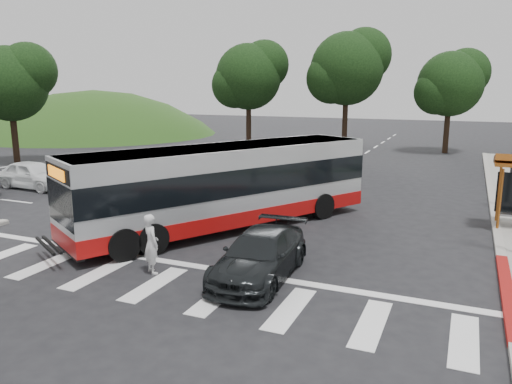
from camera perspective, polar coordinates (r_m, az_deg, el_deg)
The scene contains 13 objects.
ground at distance 18.49m, azimuth -2.70°, elevation -5.03°, with size 140.00×140.00×0.00m, color black.
curb_east at distance 24.52m, azimuth 25.50°, elevation -1.76°, with size 0.30×40.00×0.15m, color #9E9991.
curb_east_red at distance 14.94m, azimuth 26.78°, elevation -10.27°, with size 0.32×6.00×0.15m, color maroon.
hillside_nw at distance 60.94m, azimuth -17.80°, elevation 6.34°, with size 44.00×44.00×10.00m, color #284616.
crosswalk_ladder at distance 14.41m, azimuth -11.52°, elevation -10.28°, with size 18.00×2.60×0.01m, color silver.
tree_north_a at distance 43.09m, azimuth 10.47°, elevation 13.82°, with size 6.60×6.15×10.17m.
tree_north_b at distance 43.99m, azimuth 21.41°, elevation 11.53°, with size 5.72×5.33×8.43m.
tree_north_c at distance 43.69m, azimuth -0.73°, elevation 13.16°, with size 6.16×5.74×9.30m.
tree_west_a at distance 39.41m, azimuth -26.22°, elevation 11.17°, with size 5.72×5.33×8.43m.
transit_bus at distance 19.19m, azimuth -3.45°, elevation 0.52°, with size 2.68×12.35×3.19m, color #B2B4B7, non-canonical shape.
pedestrian at distance 14.98m, azimuth -11.88°, elevation -5.81°, with size 0.65×0.43×1.79m, color silver.
dark_sedan at distance 14.38m, azimuth 0.44°, elevation -7.25°, with size 1.87×4.60×1.34m, color black.
west_car_white at distance 29.36m, azimuth -24.11°, elevation 1.82°, with size 1.78×4.41×1.50m, color white.
Camera 1 is at (7.73, -15.89, 5.41)m, focal length 35.00 mm.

